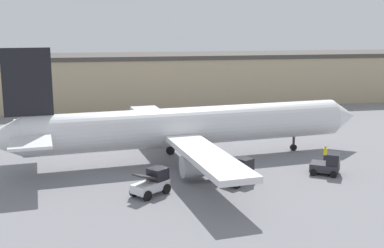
{
  "coord_description": "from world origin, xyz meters",
  "views": [
    {
      "loc": [
        -9.56,
        -46.85,
        13.46
      ],
      "look_at": [
        0.0,
        0.0,
        3.72
      ],
      "focal_mm": 45.0,
      "sensor_mm": 36.0,
      "label": 1
    }
  ],
  "objects_px": {
    "ground_crew_worker": "(325,154)",
    "pushback_tug": "(240,173)",
    "baggage_tug": "(328,164)",
    "belt_loader_truck": "(152,182)",
    "airplane": "(183,127)"
  },
  "relations": [
    {
      "from": "airplane",
      "to": "ground_crew_worker",
      "type": "distance_m",
      "value": 14.48
    },
    {
      "from": "baggage_tug",
      "to": "belt_loader_truck",
      "type": "height_order",
      "value": "belt_loader_truck"
    },
    {
      "from": "pushback_tug",
      "to": "belt_loader_truck",
      "type": "bearing_deg",
      "value": 158.81
    },
    {
      "from": "baggage_tug",
      "to": "belt_loader_truck",
      "type": "distance_m",
      "value": 16.68
    },
    {
      "from": "ground_crew_worker",
      "to": "pushback_tug",
      "type": "bearing_deg",
      "value": -80.76
    },
    {
      "from": "airplane",
      "to": "ground_crew_worker",
      "type": "relative_size",
      "value": 22.47
    },
    {
      "from": "ground_crew_worker",
      "to": "baggage_tug",
      "type": "height_order",
      "value": "baggage_tug"
    },
    {
      "from": "ground_crew_worker",
      "to": "baggage_tug",
      "type": "relative_size",
      "value": 0.56
    },
    {
      "from": "ground_crew_worker",
      "to": "belt_loader_truck",
      "type": "relative_size",
      "value": 0.52
    },
    {
      "from": "pushback_tug",
      "to": "baggage_tug",
      "type": "bearing_deg",
      "value": -24.14
    },
    {
      "from": "ground_crew_worker",
      "to": "belt_loader_truck",
      "type": "height_order",
      "value": "belt_loader_truck"
    },
    {
      "from": "ground_crew_worker",
      "to": "pushback_tug",
      "type": "xyz_separation_m",
      "value": [
        -10.22,
        -4.36,
        0.03
      ]
    },
    {
      "from": "airplane",
      "to": "baggage_tug",
      "type": "bearing_deg",
      "value": -37.32
    },
    {
      "from": "baggage_tug",
      "to": "ground_crew_worker",
      "type": "bearing_deg",
      "value": 100.1
    },
    {
      "from": "airplane",
      "to": "baggage_tug",
      "type": "relative_size",
      "value": 12.55
    }
  ]
}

